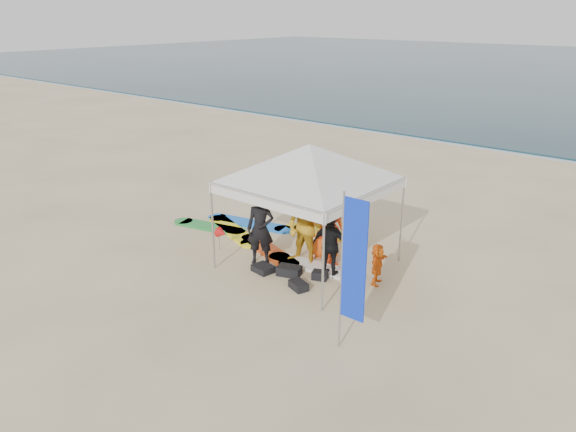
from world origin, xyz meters
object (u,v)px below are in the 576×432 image
(person_yellow, at_px, (305,228))
(feather_flag, at_px, (353,263))
(person_seated, at_px, (377,264))
(marker_pennant, at_px, (222,233))
(person_black_a, at_px, (260,229))
(canopy_tent, at_px, (310,144))
(person_black_b, at_px, (331,246))
(surfboard_spread, at_px, (266,238))
(person_orange_b, at_px, (326,223))
(person_orange_a, at_px, (333,235))

(person_yellow, xyz_separation_m, feather_flag, (3.00, -2.48, 0.84))
(person_yellow, relative_size, person_seated, 1.98)
(feather_flag, distance_m, marker_pennant, 5.64)
(person_black_a, distance_m, canopy_tent, 2.44)
(person_black_b, relative_size, person_seated, 1.61)
(person_black_b, xyz_separation_m, person_seated, (1.05, 0.37, -0.30))
(person_black_a, distance_m, feather_flag, 4.39)
(person_black_b, bearing_deg, person_seated, -171.24)
(person_yellow, bearing_deg, person_seated, 2.12)
(person_black_a, relative_size, person_seated, 1.87)
(canopy_tent, bearing_deg, feather_flag, -40.91)
(feather_flag, bearing_deg, surfboard_spread, 147.50)
(person_black_a, distance_m, person_orange_b, 1.70)
(person_black_b, distance_m, person_seated, 1.15)
(person_yellow, height_order, marker_pennant, person_yellow)
(person_orange_b, relative_size, person_seated, 1.89)
(feather_flag, xyz_separation_m, marker_pennant, (-5.19, 1.76, -1.32))
(person_orange_b, bearing_deg, canopy_tent, 66.81)
(person_black_a, height_order, feather_flag, feather_flag)
(canopy_tent, bearing_deg, person_black_b, -13.24)
(person_black_b, distance_m, surfboard_spread, 2.96)
(person_yellow, relative_size, feather_flag, 0.63)
(person_black_b, xyz_separation_m, feather_flag, (2.10, -2.34, 1.02))
(person_seated, relative_size, marker_pennant, 1.55)
(person_yellow, distance_m, person_orange_b, 0.73)
(person_black_b, distance_m, canopy_tent, 2.42)
(person_black_a, bearing_deg, person_seated, -13.87)
(person_black_a, distance_m, person_black_b, 1.86)
(person_black_b, xyz_separation_m, person_orange_b, (-0.76, 0.85, 0.14))
(canopy_tent, xyz_separation_m, feather_flag, (2.92, -2.53, -1.24))
(person_yellow, xyz_separation_m, marker_pennant, (-2.19, -0.71, -0.49))
(person_yellow, distance_m, feather_flag, 3.98)
(person_orange_a, bearing_deg, person_yellow, 44.13)
(person_black_a, height_order, surfboard_spread, person_black_a)
(person_black_b, xyz_separation_m, marker_pennant, (-3.09, -0.58, -0.30))
(person_orange_b, relative_size, surfboard_spread, 0.31)
(canopy_tent, distance_m, surfboard_spread, 3.63)
(person_orange_b, bearing_deg, person_yellow, 61.29)
(feather_flag, bearing_deg, person_seated, 111.22)
(person_orange_b, xyz_separation_m, surfboard_spread, (-2.00, -0.10, -0.90))
(canopy_tent, height_order, marker_pennant, canopy_tent)
(person_seated, bearing_deg, marker_pennant, 84.51)
(surfboard_spread, bearing_deg, canopy_tent, -16.18)
(canopy_tent, bearing_deg, person_yellow, -143.08)
(feather_flag, distance_m, surfboard_spread, 6.03)
(person_yellow, height_order, canopy_tent, canopy_tent)
(person_seated, distance_m, marker_pennant, 4.25)
(person_orange_a, xyz_separation_m, person_black_b, (0.35, -0.58, 0.02))
(canopy_tent, bearing_deg, person_orange_a, 39.57)
(person_orange_a, relative_size, feather_flag, 0.50)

